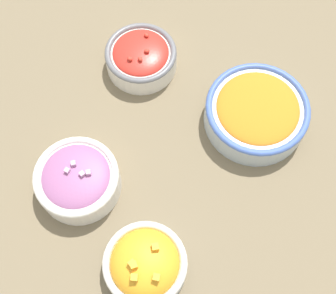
{
  "coord_description": "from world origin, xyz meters",
  "views": [
    {
      "loc": [
        -0.31,
        -0.14,
        0.8
      ],
      "look_at": [
        0.0,
        0.0,
        0.03
      ],
      "focal_mm": 50.0,
      "sensor_mm": 36.0,
      "label": 1
    }
  ],
  "objects": [
    {
      "name": "bowl_carrots",
      "position": [
        0.13,
        -0.12,
        0.03
      ],
      "size": [
        0.19,
        0.19,
        0.06
      ],
      "color": "#B2C1CC",
      "rests_on": "ground_plane"
    },
    {
      "name": "bowl_squash",
      "position": [
        -0.2,
        -0.05,
        0.03
      ],
      "size": [
        0.14,
        0.14,
        0.08
      ],
      "color": "#B2C1CC",
      "rests_on": "ground_plane"
    },
    {
      "name": "bowl_cherry_tomatoes",
      "position": [
        0.15,
        0.13,
        0.03
      ],
      "size": [
        0.14,
        0.14,
        0.06
      ],
      "color": "silver",
      "rests_on": "ground_plane"
    },
    {
      "name": "bowl_red_onion",
      "position": [
        -0.12,
        0.12,
        0.03
      ],
      "size": [
        0.15,
        0.15,
        0.07
      ],
      "color": "silver",
      "rests_on": "ground_plane"
    },
    {
      "name": "ground_plane",
      "position": [
        0.0,
        0.0,
        0.0
      ],
      "size": [
        3.0,
        3.0,
        0.0
      ],
      "primitive_type": "plane",
      "color": "#75664C"
    }
  ]
}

